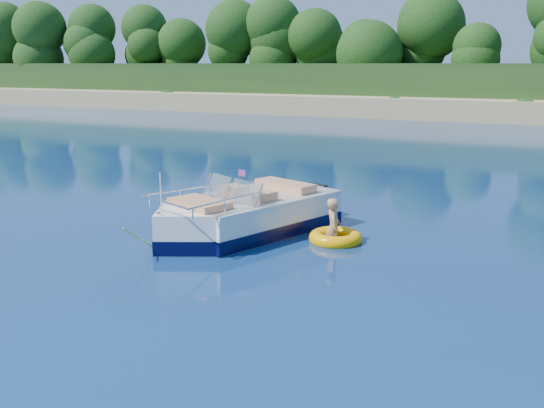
# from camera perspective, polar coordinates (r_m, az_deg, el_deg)

# --- Properties ---
(ground) EXTENTS (160.00, 160.00, 0.00)m
(ground) POSITION_cam_1_polar(r_m,az_deg,el_deg) (11.00, 4.53, -8.18)
(ground) COLOR #0A1846
(ground) RESTS_ON ground
(shoreline) EXTENTS (170.00, 59.00, 6.00)m
(shoreline) POSITION_cam_1_polar(r_m,az_deg,el_deg) (73.51, 23.07, 9.72)
(shoreline) COLOR tan
(shoreline) RESTS_ON ground
(treeline) EXTENTS (150.00, 7.12, 8.19)m
(treeline) POSITION_cam_1_polar(r_m,az_deg,el_deg) (50.75, 22.18, 13.92)
(treeline) COLOR black
(treeline) RESTS_ON ground
(motorboat) EXTENTS (3.39, 5.75, 2.00)m
(motorboat) POSITION_cam_1_polar(r_m,az_deg,el_deg) (14.45, -2.79, -1.32)
(motorboat) COLOR white
(motorboat) RESTS_ON ground
(tow_tube) EXTENTS (1.27, 1.27, 0.32)m
(tow_tube) POSITION_cam_1_polar(r_m,az_deg,el_deg) (13.97, 6.00, -3.19)
(tow_tube) COLOR #FFAA02
(tow_tube) RESTS_ON ground
(boy) EXTENTS (0.65, 0.86, 1.54)m
(boy) POSITION_cam_1_polar(r_m,az_deg,el_deg) (14.11, 5.76, -3.37)
(boy) COLOR tan
(boy) RESTS_ON ground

